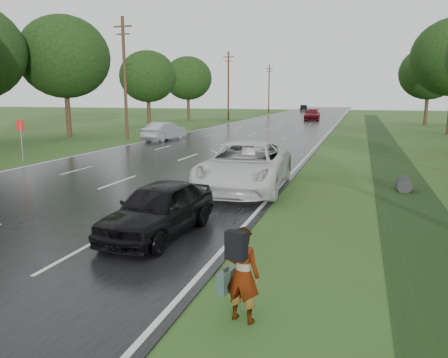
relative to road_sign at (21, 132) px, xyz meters
name	(u,v)px	position (x,y,z in m)	size (l,w,h in m)	color
road	(277,126)	(8.50, 33.00, -1.62)	(14.00, 180.00, 0.04)	black
edge_stripe_east	(334,127)	(15.25, 33.00, -1.60)	(0.12, 180.00, 0.01)	silver
edge_stripe_west	(224,124)	(1.75, 33.00, -1.60)	(0.12, 180.00, 0.01)	silver
center_line	(277,126)	(8.50, 33.00, -1.60)	(0.12, 180.00, 0.01)	silver
drainage_ditch	(390,159)	(20.00, 6.71, -1.61)	(2.20, 120.00, 0.56)	#173213
road_sign	(21,132)	(0.00, 0.00, 0.00)	(0.50, 0.06, 2.30)	slate
utility_pole_mid	(125,77)	(-0.70, 13.00, 3.55)	(1.60, 0.26, 10.00)	#3D2A19
utility_pole_far	(228,85)	(-0.70, 43.00, 3.55)	(1.60, 0.26, 10.00)	#3D2A19
utility_pole_distant	(269,88)	(-0.70, 73.00, 3.55)	(1.60, 0.26, 10.00)	#3D2A19
tree_east_f	(429,73)	(26.00, 40.00, 4.73)	(7.20, 7.20, 9.62)	#3D2A19
tree_west_c	(64,57)	(-6.50, 13.00, 5.27)	(7.80, 7.80, 10.43)	#3D2A19
tree_west_d	(148,77)	(-5.70, 27.00, 4.18)	(6.60, 6.60, 8.80)	#3D2A19
tree_west_f	(188,78)	(-6.30, 41.00, 4.49)	(7.00, 7.00, 9.29)	#3D2A19
pedestrian	(241,273)	(16.52, -13.63, -0.81)	(0.77, 0.75, 1.62)	#A5998C
white_pickup	(245,166)	(14.00, -3.65, -0.69)	(3.04, 6.60, 1.83)	silver
dark_sedan	(159,209)	(13.30, -10.00, -0.89)	(1.68, 4.18, 1.42)	black
silver_sedan	(164,131)	(2.84, 12.79, -0.86)	(1.57, 4.51, 1.49)	#96979E
far_car_red	(312,115)	(11.28, 46.72, -0.80)	(2.25, 5.53, 1.60)	maroon
far_car_dark	(303,108)	(5.26, 84.48, -0.89)	(1.51, 4.33, 1.43)	black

